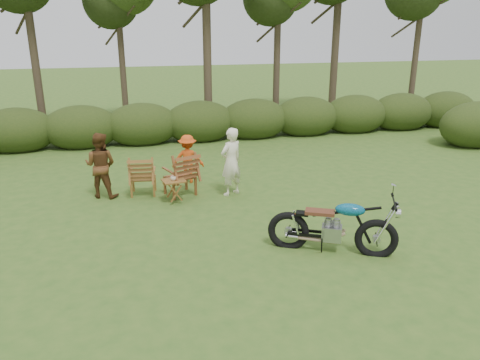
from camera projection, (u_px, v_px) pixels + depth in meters
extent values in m
plane|color=#31531B|center=(280.00, 254.00, 8.43)|extent=(80.00, 80.00, 0.00)
cylinder|color=#39291F|center=(31.00, 34.00, 16.26)|extent=(0.28, 0.28, 7.20)
cylinder|color=#39291F|center=(121.00, 45.00, 18.09)|extent=(0.24, 0.24, 6.30)
cylinder|color=#39291F|center=(207.00, 27.00, 16.53)|extent=(0.30, 0.30, 7.65)
cylinder|color=#39291F|center=(277.00, 42.00, 18.41)|extent=(0.26, 0.26, 6.48)
cylinder|color=#39291F|center=(337.00, 23.00, 19.87)|extent=(0.32, 0.32, 7.92)
cylinder|color=#39291F|center=(418.00, 37.00, 18.58)|extent=(0.24, 0.24, 6.84)
ellipsoid|color=#243613|center=(17.00, 131.00, 15.16)|extent=(2.52, 1.68, 1.51)
ellipsoid|color=#243613|center=(81.00, 128.00, 15.61)|extent=(2.52, 1.68, 1.51)
ellipsoid|color=#243613|center=(142.00, 125.00, 16.06)|extent=(2.52, 1.68, 1.51)
ellipsoid|color=#243613|center=(200.00, 122.00, 16.51)|extent=(2.52, 1.68, 1.51)
ellipsoid|color=#243613|center=(254.00, 120.00, 16.97)|extent=(2.52, 1.68, 1.51)
ellipsoid|color=#243613|center=(306.00, 117.00, 17.42)|extent=(2.52, 1.68, 1.51)
ellipsoid|color=#243613|center=(355.00, 115.00, 17.87)|extent=(2.52, 1.68, 1.51)
ellipsoid|color=#243613|center=(401.00, 112.00, 18.32)|extent=(2.52, 1.68, 1.51)
ellipsoid|color=#243613|center=(446.00, 110.00, 18.78)|extent=(2.52, 1.68, 1.51)
ellipsoid|color=#243613|center=(478.00, 125.00, 15.77)|extent=(2.70, 1.80, 1.62)
imported|color=beige|center=(173.00, 178.00, 10.67)|extent=(0.17, 0.17, 0.10)
imported|color=#F4EBC9|center=(231.00, 194.00, 11.35)|extent=(0.72, 0.64, 1.65)
imported|color=#583419|center=(104.00, 196.00, 11.23)|extent=(0.93, 0.84, 1.56)
imported|color=#D24913|center=(189.00, 182.00, 12.24)|extent=(0.88, 0.60, 1.26)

